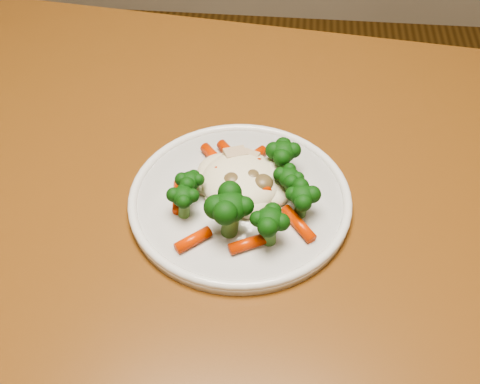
% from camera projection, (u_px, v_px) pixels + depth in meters
% --- Properties ---
extents(dining_table, '(1.24, 0.90, 0.75)m').
position_uv_depth(dining_table, '(258.00, 270.00, 0.73)').
color(dining_table, brown).
rests_on(dining_table, ground).
extents(plate, '(0.24, 0.24, 0.01)m').
position_uv_depth(plate, '(240.00, 201.00, 0.66)').
color(plate, white).
rests_on(plate, dining_table).
extents(meal, '(0.16, 0.17, 0.05)m').
position_uv_depth(meal, '(246.00, 189.00, 0.64)').
color(meal, '#F4E9C3').
rests_on(meal, plate).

